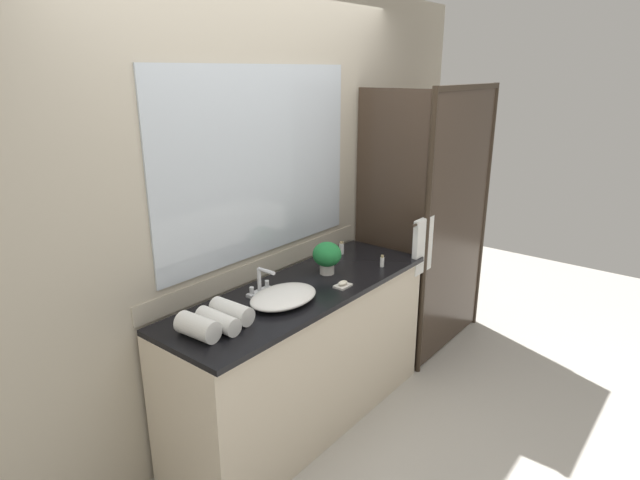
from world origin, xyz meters
TOP-DOWN VIEW (x-y plane):
  - ground_plane at (0.00, 0.00)m, footprint 8.00×8.00m
  - wall_back_with_mirror at (0.00, 0.34)m, footprint 4.40×0.06m
  - vanity_cabinet at (0.00, 0.01)m, footprint 1.80×0.58m
  - shower_enclosure at (1.27, -0.19)m, footprint 1.20×0.59m
  - sink_basin at (-0.22, -0.04)m, footprint 0.41×0.30m
  - faucet at (-0.22, 0.13)m, footprint 0.17×0.14m
  - potted_plant at (0.26, 0.03)m, footprint 0.18×0.18m
  - soap_dish at (0.15, -0.17)m, footprint 0.10×0.07m
  - amenity_bottle_body_wash at (0.57, -0.17)m, footprint 0.03×0.03m
  - amenity_bottle_conditioner at (0.60, 0.18)m, footprint 0.03×0.03m
  - rolled_towel_near_edge at (-0.76, 0.00)m, footprint 0.12×0.22m
  - rolled_towel_middle at (-0.65, -0.01)m, footprint 0.09×0.24m
  - rolled_towel_far_edge at (-0.54, 0.01)m, footprint 0.10×0.23m

SIDE VIEW (x-z plane):
  - ground_plane at x=0.00m, z-range 0.00..0.00m
  - vanity_cabinet at x=0.00m, z-range 0.00..0.90m
  - soap_dish at x=0.15m, z-range 0.90..0.93m
  - sink_basin at x=-0.22m, z-range 0.90..0.96m
  - amenity_bottle_body_wash at x=0.57m, z-range 0.90..0.97m
  - amenity_bottle_conditioner at x=0.60m, z-range 0.90..0.99m
  - rolled_towel_middle at x=-0.65m, z-range 0.90..0.99m
  - rolled_towel_far_edge at x=-0.54m, z-range 0.90..1.00m
  - faucet at x=-0.22m, z-range 0.87..1.03m
  - rolled_towel_near_edge at x=-0.76m, z-range 0.90..1.01m
  - potted_plant at x=0.26m, z-range 0.92..1.12m
  - shower_enclosure at x=1.27m, z-range 0.03..2.03m
  - wall_back_with_mirror at x=0.00m, z-range 0.01..2.61m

